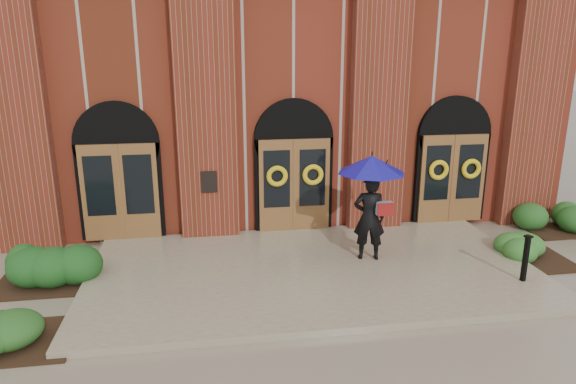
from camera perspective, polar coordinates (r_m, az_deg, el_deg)
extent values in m
plane|color=gray|center=(11.70, 2.93, -9.33)|extent=(90.00, 90.00, 0.00)
cube|color=tan|center=(11.80, 2.79, -8.70)|extent=(10.00, 5.30, 0.15)
cube|color=maroon|center=(19.44, -2.37, 11.49)|extent=(16.00, 12.00, 7.00)
cube|color=black|center=(13.25, -8.75, 1.13)|extent=(0.40, 0.05, 0.55)
cube|color=maroon|center=(13.92, -28.13, 7.93)|extent=(1.50, 0.45, 7.00)
cube|color=maroon|center=(13.16, -9.10, 9.22)|extent=(1.50, 0.45, 7.00)
cube|color=maroon|center=(13.90, 10.04, 9.52)|extent=(1.50, 0.45, 7.00)
cube|color=maroon|center=(15.93, 25.75, 9.00)|extent=(1.50, 0.45, 7.00)
cube|color=brown|center=(13.74, -18.13, -0.04)|extent=(1.90, 0.10, 2.50)
cylinder|color=black|center=(13.60, -18.50, 5.19)|extent=(2.10, 0.22, 2.10)
cube|color=brown|center=(13.73, 0.71, 0.76)|extent=(1.90, 0.10, 2.50)
cylinder|color=black|center=(13.59, 0.63, 6.00)|extent=(2.10, 0.22, 2.10)
cube|color=brown|center=(15.12, 17.78, 1.41)|extent=(1.90, 0.10, 2.50)
cylinder|color=black|center=(15.00, 17.94, 6.17)|extent=(2.10, 0.22, 2.10)
torus|color=yellow|center=(13.47, -1.21, 1.77)|extent=(0.57, 0.13, 0.57)
torus|color=yellow|center=(13.62, 2.79, 1.92)|extent=(0.57, 0.13, 0.57)
torus|color=yellow|center=(14.74, 16.41, 2.36)|extent=(0.57, 0.13, 0.57)
torus|color=yellow|center=(15.17, 19.70, 2.45)|extent=(0.57, 0.13, 0.57)
imported|color=black|center=(12.04, 9.01, -2.84)|extent=(0.81, 0.61, 2.01)
cone|color=#16118A|center=(11.70, 9.27, 3.05)|extent=(1.82, 1.82, 0.40)
cylinder|color=black|center=(11.80, 9.47, 0.47)|extent=(0.02, 0.02, 0.66)
cube|color=#999B9E|center=(11.91, 10.65, -1.78)|extent=(0.40, 0.25, 0.30)
cube|color=maroon|center=(11.81, 10.82, -1.94)|extent=(0.37, 0.10, 0.30)
cube|color=black|center=(12.04, 24.87, -6.79)|extent=(0.11, 0.11, 0.99)
cube|color=black|center=(11.86, 25.16, -4.50)|extent=(0.18, 0.18, 0.04)
ellipsoid|color=#184617|center=(12.15, -22.57, -7.58)|extent=(3.07, 1.23, 0.79)
ellipsoid|color=#224F1B|center=(10.29, -27.40, -13.26)|extent=(1.56, 1.34, 0.55)
ellipsoid|color=#2C6223|center=(13.69, 25.76, -5.90)|extent=(1.55, 1.32, 0.55)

